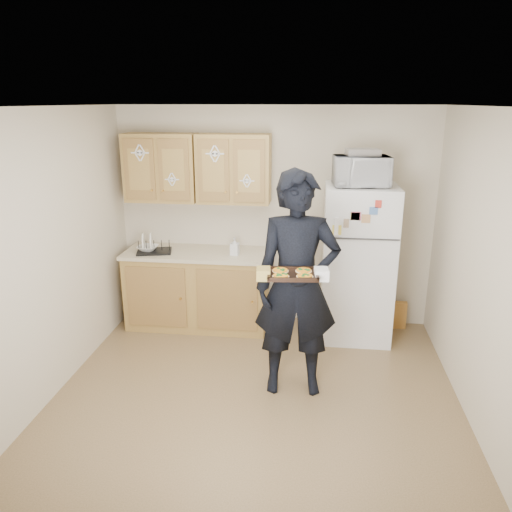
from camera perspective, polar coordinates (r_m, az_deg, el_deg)
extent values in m
plane|color=brown|center=(4.61, -0.15, -16.09)|extent=(3.60, 3.60, 0.00)
plane|color=silver|center=(3.85, -0.18, 16.73)|extent=(3.60, 3.60, 0.00)
cube|color=beige|center=(5.79, 2.05, 4.44)|extent=(3.60, 0.04, 2.50)
cube|color=beige|center=(2.44, -5.58, -14.63)|extent=(3.60, 0.04, 2.50)
cube|color=beige|center=(4.63, -22.85, -0.25)|extent=(0.04, 3.60, 2.50)
cube|color=beige|center=(4.24, 24.75, -2.03)|extent=(0.04, 3.60, 2.50)
cube|color=white|center=(5.54, 11.51, -0.81)|extent=(0.75, 0.70, 1.70)
cube|color=olive|center=(5.86, -6.64, -3.91)|extent=(1.60, 0.60, 0.86)
cube|color=beige|center=(5.71, -6.80, 0.31)|extent=(1.64, 0.64, 0.04)
cube|color=olive|center=(5.75, -10.76, 9.89)|extent=(0.80, 0.33, 0.75)
cube|color=olive|center=(5.56, -2.54, 9.92)|extent=(0.80, 0.33, 0.75)
cube|color=gold|center=(6.06, 15.84, -6.48)|extent=(0.20, 0.07, 0.32)
imported|color=black|center=(4.35, 4.71, -3.39)|extent=(0.78, 0.55, 2.01)
cube|color=black|center=(4.00, 4.17, -2.18)|extent=(0.43, 0.33, 0.04)
cylinder|color=#FFA420|center=(3.93, 2.85, -2.28)|extent=(0.13, 0.13, 0.02)
cylinder|color=#FFA420|center=(3.94, 5.60, -2.29)|extent=(0.13, 0.13, 0.02)
cylinder|color=#FFA420|center=(4.05, 2.81, -1.64)|extent=(0.13, 0.13, 0.02)
cylinder|color=#FFA420|center=(4.06, 5.46, -1.65)|extent=(0.13, 0.13, 0.02)
imported|color=white|center=(5.26, 11.93, 9.47)|extent=(0.59, 0.43, 0.31)
cube|color=silver|center=(5.27, 12.09, 11.53)|extent=(0.36, 0.27, 0.07)
cube|color=black|center=(5.74, -11.58, 1.15)|extent=(0.44, 0.37, 0.15)
imported|color=white|center=(5.77, -12.28, 0.90)|extent=(0.27, 0.27, 0.06)
imported|color=white|center=(5.53, -2.45, 1.12)|extent=(0.10, 0.10, 0.20)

